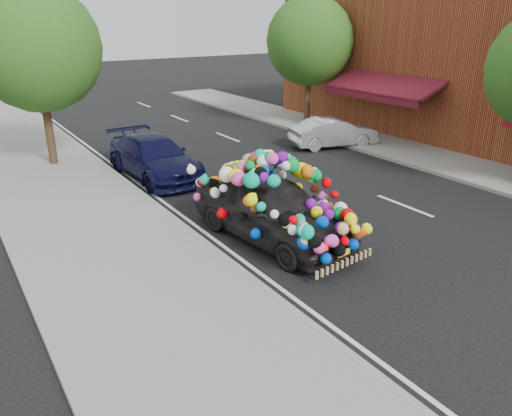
% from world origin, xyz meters
% --- Properties ---
extents(ground, '(100.00, 100.00, 0.00)m').
position_xyz_m(ground, '(0.00, 0.00, 0.00)').
color(ground, black).
rests_on(ground, ground).
extents(sidewalk, '(4.00, 60.00, 0.12)m').
position_xyz_m(sidewalk, '(-4.30, 0.00, 0.06)').
color(sidewalk, gray).
rests_on(sidewalk, ground).
extents(kerb, '(0.15, 60.00, 0.13)m').
position_xyz_m(kerb, '(-2.35, 0.00, 0.07)').
color(kerb, gray).
rests_on(kerb, ground).
extents(footpath_far, '(3.00, 40.00, 0.12)m').
position_xyz_m(footpath_far, '(8.20, 3.00, 0.06)').
color(footpath_far, gray).
rests_on(footpath_far, ground).
extents(lane_markings, '(6.00, 50.00, 0.01)m').
position_xyz_m(lane_markings, '(3.60, 0.00, 0.01)').
color(lane_markings, silver).
rests_on(lane_markings, ground).
extents(tree_near_sidewalk, '(4.20, 4.20, 6.13)m').
position_xyz_m(tree_near_sidewalk, '(-3.80, 9.50, 4.02)').
color(tree_near_sidewalk, '#332114').
rests_on(tree_near_sidewalk, ground).
extents(tree_far_b, '(4.00, 4.00, 5.90)m').
position_xyz_m(tree_far_b, '(8.00, 10.00, 3.89)').
color(tree_far_b, '#332114').
rests_on(tree_far_b, ground).
extents(plush_art_car, '(2.67, 4.90, 2.18)m').
position_xyz_m(plush_art_car, '(-0.80, 0.27, 1.12)').
color(plush_art_car, black).
rests_on(plush_art_car, ground).
extents(navy_sedan, '(2.03, 4.64, 1.33)m').
position_xyz_m(navy_sedan, '(-1.25, 6.40, 0.66)').
color(navy_sedan, black).
rests_on(navy_sedan, ground).
extents(silver_hatchback, '(3.76, 2.10, 1.17)m').
position_xyz_m(silver_hatchback, '(6.39, 6.22, 0.59)').
color(silver_hatchback, '#B5B8BD').
rests_on(silver_hatchback, ground).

